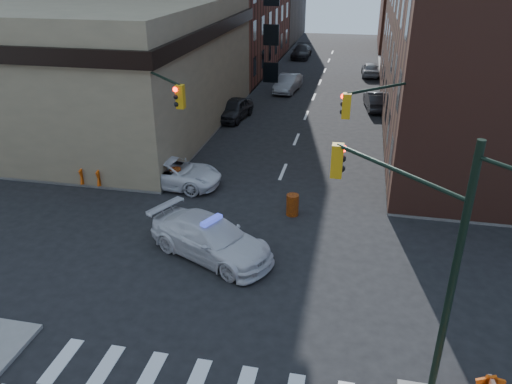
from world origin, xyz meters
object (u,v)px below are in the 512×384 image
at_px(pedestrian_a, 128,169).
at_px(barrel_road, 292,205).
at_px(parked_car_enear, 376,100).
at_px(barricade_nw_a, 132,173).
at_px(barrel_bank, 176,178).
at_px(parked_car_wnear, 234,109).
at_px(parked_car_wfar, 288,83).
at_px(pickup, 172,173).
at_px(police_car, 211,238).
at_px(pedestrian_b, 83,166).

relative_size(pedestrian_a, barrel_road, 1.78).
height_order(parked_car_enear, barricade_nw_a, parked_car_enear).
xyz_separation_m(parked_car_enear, barrel_bank, (-11.00, -18.47, -0.19)).
xyz_separation_m(parked_car_wnear, parked_car_enear, (11.00, 5.17, -0.05)).
height_order(parked_car_wfar, barricade_nw_a, parked_car_wfar).
xyz_separation_m(pickup, pedestrian_a, (-2.23, -0.80, 0.35)).
xyz_separation_m(police_car, barricade_nw_a, (-6.55, 6.37, -0.19)).
bearing_deg(police_car, pedestrian_b, 83.22).
distance_m(police_car, barricade_nw_a, 9.14).
relative_size(pedestrian_b, barrel_road, 1.64).
bearing_deg(pickup, barrel_road, -103.64).
distance_m(pickup, parked_car_enear, 21.44).
bearing_deg(parked_car_enear, barricade_nw_a, 45.76).
bearing_deg(parked_car_wnear, pedestrian_a, -93.17).
bearing_deg(police_car, parked_car_wfar, 27.45).
bearing_deg(parked_car_wnear, police_car, -71.51).
distance_m(parked_car_wfar, barricade_nw_a, 23.53).
relative_size(parked_car_wfar, barricade_nw_a, 3.60).
relative_size(parked_car_enear, barrel_road, 4.20).
distance_m(parked_car_wnear, pedestrian_a, 14.09).
xyz_separation_m(police_car, barrel_road, (2.89, 4.44, -0.30)).
bearing_deg(pedestrian_a, parked_car_wnear, 100.33).
bearing_deg(parked_car_wfar, pedestrian_b, -102.39).
distance_m(parked_car_wnear, pedestrian_b, 14.83).
bearing_deg(parked_car_wnear, pedestrian_b, -103.66).
distance_m(police_car, pickup, 7.82).
height_order(police_car, pickup, police_car).
distance_m(parked_car_wnear, barrel_road, 16.66).
xyz_separation_m(pickup, barricade_nw_a, (-2.33, -0.21, -0.11)).
xyz_separation_m(parked_car_enear, pedestrian_b, (-16.27, -19.03, 0.29)).
xyz_separation_m(police_car, pickup, (-4.23, 6.57, -0.07)).
bearing_deg(barrel_road, parked_car_enear, 78.40).
xyz_separation_m(pickup, barrel_road, (7.12, -2.14, -0.23)).
distance_m(parked_car_wfar, pedestrian_a, 24.09).
bearing_deg(pickup, barrel_bank, -126.89).
distance_m(pedestrian_b, barrel_bank, 5.32).
bearing_deg(parked_car_enear, pedestrian_a, 46.82).
bearing_deg(parked_car_wnear, pickup, -84.14).
xyz_separation_m(parked_car_wfar, barricade_nw_a, (-5.46, -22.89, -0.15)).
bearing_deg(police_car, pedestrian_a, 73.52).
relative_size(pedestrian_b, barricade_nw_a, 1.33).
xyz_separation_m(parked_car_wfar, barrel_bank, (-2.84, -22.93, -0.24)).
relative_size(police_car, parked_car_wfar, 1.19).
relative_size(pickup, barrel_road, 5.07).
relative_size(parked_car_enear, pedestrian_b, 2.56).
height_order(parked_car_wnear, barrel_road, parked_car_wnear).
bearing_deg(pickup, police_car, -144.18).
relative_size(pedestrian_a, barricade_nw_a, 1.44).
relative_size(police_car, pedestrian_a, 3.00).
relative_size(parked_car_wfar, parked_car_enear, 1.06).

